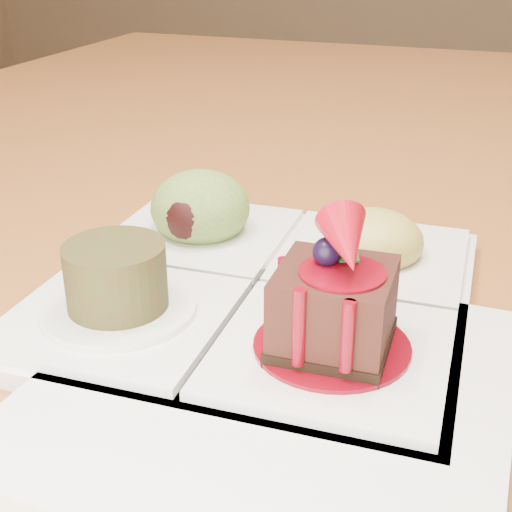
% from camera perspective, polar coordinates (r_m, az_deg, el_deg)
% --- Properties ---
extents(dining_table, '(1.00, 1.80, 0.75)m').
position_cam_1_polar(dining_table, '(0.75, -8.78, 1.45)').
color(dining_table, '#A26129').
rests_on(dining_table, ground).
extents(sampler_plate, '(0.28, 0.28, 0.10)m').
position_cam_1_polar(sampler_plate, '(0.47, -0.08, -1.28)').
color(sampler_plate, white).
rests_on(sampler_plate, dining_table).
extents(second_plate, '(0.25, 0.25, 0.01)m').
position_cam_1_polar(second_plate, '(0.39, 1.43, -10.52)').
color(second_plate, white).
rests_on(second_plate, dining_table).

